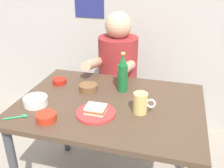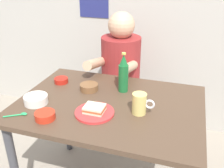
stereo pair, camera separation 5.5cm
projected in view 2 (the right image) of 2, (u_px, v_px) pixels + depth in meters
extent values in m
cube|color=#4C3828|center=(109.00, 105.00, 1.53)|extent=(1.10, 0.80, 0.03)
cylinder|color=#3F3F44|center=(67.00, 114.00, 2.11)|extent=(0.05, 0.05, 0.71)
cylinder|color=#3F3F44|center=(188.00, 136.00, 1.85)|extent=(0.05, 0.05, 0.71)
cylinder|color=#4C4C51|center=(120.00, 119.00, 2.32)|extent=(0.08, 0.08, 0.41)
cylinder|color=#2D2D33|center=(120.00, 97.00, 2.23)|extent=(0.34, 0.34, 0.04)
cylinder|color=maroon|center=(121.00, 68.00, 2.11)|extent=(0.32, 0.32, 0.52)
sphere|color=tan|center=(121.00, 25.00, 1.95)|extent=(0.21, 0.21, 0.21)
cylinder|color=tan|center=(95.00, 63.00, 1.88)|extent=(0.07, 0.31, 0.14)
cylinder|color=tan|center=(129.00, 67.00, 1.81)|extent=(0.07, 0.31, 0.14)
cylinder|color=red|center=(95.00, 113.00, 1.41)|extent=(0.22, 0.22, 0.01)
cube|color=beige|center=(94.00, 111.00, 1.40)|extent=(0.11, 0.09, 0.01)
cube|color=#9E592D|center=(94.00, 109.00, 1.39)|extent=(0.11, 0.09, 0.01)
cube|color=beige|center=(94.00, 107.00, 1.39)|extent=(0.11, 0.09, 0.01)
cylinder|color=#D1BC66|center=(139.00, 104.00, 1.39)|extent=(0.08, 0.08, 0.12)
torus|color=silver|center=(150.00, 104.00, 1.37)|extent=(0.06, 0.01, 0.06)
cylinder|color=#19602D|center=(123.00, 78.00, 1.62)|extent=(0.06, 0.06, 0.18)
cone|color=#19602D|center=(124.00, 60.00, 1.57)|extent=(0.05, 0.05, 0.07)
cylinder|color=#BFB74C|center=(124.00, 54.00, 1.55)|extent=(0.03, 0.03, 0.01)
cylinder|color=brown|center=(89.00, 87.00, 1.66)|extent=(0.12, 0.12, 0.04)
cylinder|color=brown|center=(89.00, 86.00, 1.66)|extent=(0.10, 0.10, 0.02)
cylinder|color=silver|center=(36.00, 100.00, 1.50)|extent=(0.14, 0.14, 0.05)
cylinder|color=tan|center=(36.00, 98.00, 1.50)|extent=(0.11, 0.11, 0.02)
cylinder|color=red|center=(45.00, 116.00, 1.35)|extent=(0.11, 0.11, 0.04)
cylinder|color=#A33521|center=(45.00, 114.00, 1.35)|extent=(0.09, 0.09, 0.02)
cylinder|color=#B21E14|center=(61.00, 80.00, 1.77)|extent=(0.10, 0.10, 0.03)
cylinder|color=maroon|center=(61.00, 79.00, 1.77)|extent=(0.08, 0.08, 0.02)
cylinder|color=#26A559|center=(14.00, 115.00, 1.38)|extent=(0.10, 0.07, 0.01)
ellipsoid|color=#26A559|center=(24.00, 114.00, 1.40)|extent=(0.04, 0.02, 0.01)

